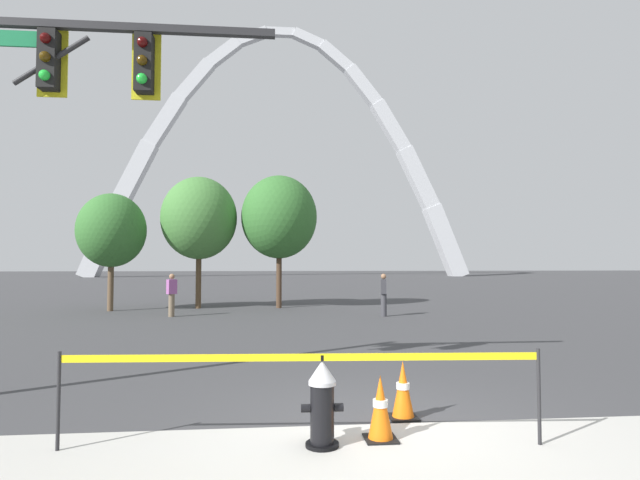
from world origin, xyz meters
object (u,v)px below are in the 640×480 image
object	(u,v)px
fire_hydrant	(322,403)
monument_arch	(280,162)
traffic_cone_mid_sidewalk	(380,408)
pedestrian_walking_left	(384,294)
traffic_signal_gantry	(29,124)
pedestrian_standing_center	(172,295)
traffic_cone_by_hydrant	(403,390)

from	to	relation	value
fire_hydrant	monument_arch	distance (m)	70.68
fire_hydrant	traffic_cone_mid_sidewalk	xyz separation A→B (m)	(0.67, 0.14, -0.11)
traffic_cone_mid_sidewalk	pedestrian_walking_left	bearing A→B (deg)	77.15
fire_hydrant	traffic_signal_gantry	xyz separation A→B (m)	(-4.17, 2.33, 3.60)
traffic_signal_gantry	pedestrian_standing_center	distance (m)	11.92
traffic_cone_mid_sidewalk	traffic_signal_gantry	size ratio (longest dim) A/B	0.12
traffic_cone_mid_sidewalk	monument_arch	distance (m)	70.57
fire_hydrant	pedestrian_walking_left	world-z (taller)	pedestrian_walking_left
monument_arch	pedestrian_walking_left	world-z (taller)	monument_arch
pedestrian_walking_left	fire_hydrant	bearing A→B (deg)	-105.48
traffic_cone_mid_sidewalk	traffic_signal_gantry	bearing A→B (deg)	155.66
traffic_cone_mid_sidewalk	monument_arch	world-z (taller)	monument_arch
pedestrian_standing_center	traffic_signal_gantry	bearing A→B (deg)	-89.77
traffic_signal_gantry	traffic_cone_mid_sidewalk	bearing A→B (deg)	-24.34
traffic_cone_by_hydrant	monument_arch	distance (m)	69.83
traffic_cone_mid_sidewalk	traffic_signal_gantry	world-z (taller)	traffic_signal_gantry
monument_arch	traffic_cone_by_hydrant	bearing A→B (deg)	-89.67
monument_arch	pedestrian_standing_center	world-z (taller)	monument_arch
fire_hydrant	monument_arch	world-z (taller)	monument_arch
fire_hydrant	pedestrian_standing_center	world-z (taller)	pedestrian_standing_center
fire_hydrant	traffic_signal_gantry	world-z (taller)	traffic_signal_gantry
fire_hydrant	traffic_cone_by_hydrant	xyz separation A→B (m)	(1.14, 0.90, -0.11)
fire_hydrant	pedestrian_walking_left	distance (m)	13.65
traffic_signal_gantry	pedestrian_walking_left	world-z (taller)	traffic_signal_gantry
fire_hydrant	pedestrian_standing_center	bearing A→B (deg)	106.99
fire_hydrant	traffic_cone_by_hydrant	size ratio (longest dim) A/B	1.36
traffic_cone_mid_sidewalk	monument_arch	size ratio (longest dim) A/B	0.01
monument_arch	pedestrian_walking_left	distance (m)	57.94
traffic_cone_mid_sidewalk	pedestrian_standing_center	xyz separation A→B (m)	(-4.89, 13.66, 0.46)
fire_hydrant	traffic_cone_mid_sidewalk	bearing A→B (deg)	11.81
monument_arch	pedestrian_walking_left	xyz separation A→B (m)	(2.89, -55.62, -15.94)
traffic_cone_by_hydrant	monument_arch	bearing A→B (deg)	90.33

